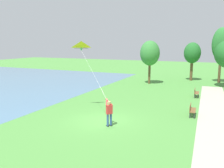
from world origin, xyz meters
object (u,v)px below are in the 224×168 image
Objects in this scene: person_kite_flyer at (109,111)px; tree_treeline_right at (192,53)px; tree_treeline_center at (150,53)px; flying_kite at (81,46)px; park_bench_near_walkway at (192,109)px; park_bench_far_walkway at (196,92)px; tree_behind_path at (221,45)px.

tree_treeline_right is (2.81, 23.16, 2.99)m from person_kite_flyer.
tree_treeline_center is at bearing -132.74° from tree_treeline_right.
flying_kite is 21.33m from tree_treeline_right.
park_bench_near_walkway is at bearing -83.83° from tree_treeline_right.
tree_treeline_right is at bearing 98.40° from park_bench_far_walkway.
tree_behind_path reaches higher than tree_treeline_right.
tree_treeline_center is (-6.94, 13.13, 3.64)m from park_bench_near_walkway.
tree_behind_path is (3.82, -0.49, 1.29)m from tree_treeline_right.
flying_kite is 12.97m from park_bench_far_walkway.
flying_kite is at bearing -168.37° from park_bench_near_walkway.
park_bench_near_walkway is at bearing -87.53° from park_bench_far_walkway.
park_bench_far_walkway is 0.26× the size of tree_treeline_center.
park_bench_near_walkway is 15.29m from tree_treeline_center.
park_bench_far_walkway is 12.19m from tree_behind_path.
person_kite_flyer is 18.20m from tree_treeline_center.
park_bench_far_walkway is at bearing -42.73° from tree_treeline_center.
tree_treeline_center is (-2.14, 17.81, 3.10)m from person_kite_flyer.
flying_kite is at bearing -96.37° from tree_treeline_center.
tree_treeline_center is (-6.64, 6.13, 3.64)m from park_bench_far_walkway.
park_bench_far_walkway is at bearing 92.47° from park_bench_near_walkway.
flying_kite reaches higher than park_bench_far_walkway.
person_kite_flyer is 0.31× the size of tree_treeline_center.
tree_behind_path is at bearing 62.18° from flying_kite.
tree_treeline_center reaches higher than park_bench_near_walkway.
person_kite_flyer is 1.20× the size of park_bench_far_walkway.
flying_kite is 22.34m from tree_behind_path.
tree_behind_path is at bearing 84.22° from park_bench_near_walkway.
person_kite_flyer is 24.00m from tree_behind_path.
tree_treeline_right reaches higher than flying_kite.
tree_treeline_center is 0.76× the size of tree_behind_path.
person_kite_flyer is 6.36m from flying_kite.
park_bench_near_walkway is (8.60, 1.77, -4.73)m from flying_kite.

